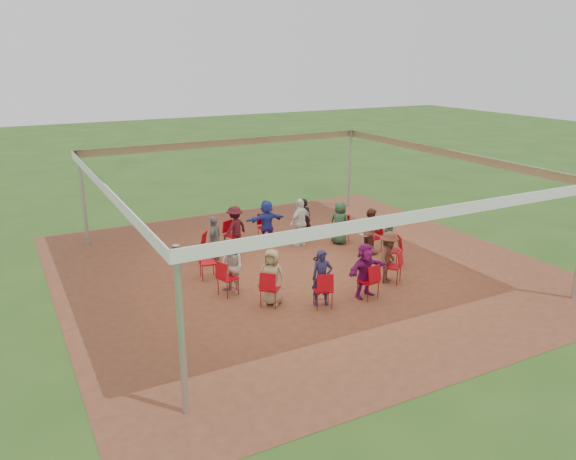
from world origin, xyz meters
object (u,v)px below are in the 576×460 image
chair_12 (392,251)px  person_seated_0 (370,231)px  person_seated_4 (235,228)px  person_seated_5 (215,239)px  person_seated_9 (365,270)px  person_seated_10 (388,257)px  chair_0 (373,238)px  chair_8 (270,288)px  chair_4 (232,235)px  person_seated_2 (303,219)px  person_seated_8 (322,278)px  chair_10 (368,281)px  chair_7 (228,278)px  person_seated_11 (389,243)px  chair_1 (341,229)px  chair_6 (208,263)px  person_seated_1 (340,222)px  cable_coil (320,259)px  chair_11 (392,267)px  chair_2 (303,226)px  person_seated_6 (231,267)px  person_seated_3 (267,221)px  laptop (366,233)px  chair_9 (323,290)px  standing_person (301,223)px  person_seated_7 (272,277)px

chair_12 → person_seated_0: 1.26m
person_seated_4 → person_seated_5: 1.20m
person_seated_9 → person_seated_10: size_ratio=1.00×
chair_0 → chair_8: 4.93m
chair_4 → person_seated_2: person_seated_2 is taller
person_seated_8 → chair_10: bearing=8.4°
chair_7 → person_seated_11: 4.83m
chair_1 → chair_6: same height
chair_7 → person_seated_1: person_seated_1 is taller
chair_1 → person_seated_11: bearing=149.8°
person_seated_2 → person_seated_5: same height
person_seated_8 → person_seated_9: bearing=13.8°
cable_coil → person_seated_2: bearing=75.4°
chair_10 → chair_11: same height
person_seated_4 → person_seated_9: bearing=83.1°
chair_2 → chair_10: 4.93m
person_seated_6 → person_seated_11: size_ratio=1.00×
chair_0 → person_seated_2: size_ratio=0.65×
person_seated_3 → cable_coil: size_ratio=3.91×
chair_12 → person_seated_4: size_ratio=0.65×
person_seated_3 → laptop: person_seated_3 is taller
chair_6 → person_seated_8: person_seated_8 is taller
chair_0 → chair_6: same height
person_seated_3 → person_seated_10: (1.40, -4.49, 0.00)m
chair_10 → person_seated_3: size_ratio=0.65×
chair_11 → person_seated_4: (-2.66, 4.37, 0.25)m
chair_10 → chair_11: bearing=13.8°
chair_9 → chair_2: bearing=83.1°
chair_10 → person_seated_1: (1.68, 3.89, 0.25)m
chair_6 → person_seated_2: bearing=123.7°
chair_0 → person_seated_6: size_ratio=0.65×
chair_12 → standing_person: bearing=52.2°
person_seated_7 → chair_9: bearing=8.4°
person_seated_0 → person_seated_1: 1.20m
person_seated_2 → person_seated_8: 5.00m
person_seated_6 → chair_10: bearing=40.0°
chair_0 → chair_9: size_ratio=1.00×
person_seated_11 → chair_11: bearing=171.6°
person_seated_1 → person_seated_9: bearing=124.6°
person_seated_10 → chair_9: bearing=154.8°
chair_1 → chair_8: (-4.12, -3.23, 0.00)m
chair_4 → person_seated_4: 0.28m
chair_1 → person_seated_1: 0.28m
person_seated_0 → person_seated_10: size_ratio=1.00×
chair_2 → standing_person: standing_person is taller
chair_7 → person_seated_1: 5.12m
chair_9 → chair_0: bearing=55.4°
person_seated_2 → person_seated_6: 4.71m
person_seated_1 → person_seated_7: bearing=96.9°
chair_0 → person_seated_11: (-0.34, -1.19, 0.25)m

